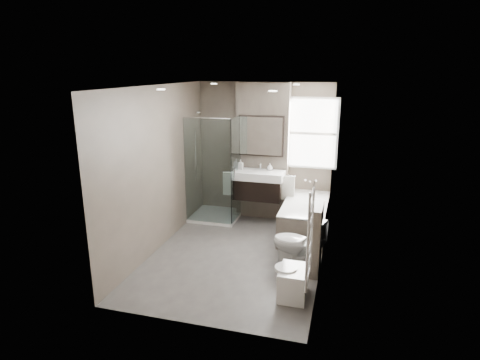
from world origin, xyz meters
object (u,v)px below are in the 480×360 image
(toilet, at_px, (298,244))
(bidet, at_px, (293,282))
(bathtub, at_px, (305,216))
(vanity, at_px, (258,185))

(toilet, bearing_deg, bidet, 16.43)
(bathtub, relative_size, bidet, 3.17)
(bidet, bearing_deg, toilet, 93.23)
(bathtub, bearing_deg, bidet, -87.58)
(toilet, xyz_separation_m, bidet, (0.04, -0.79, -0.18))
(vanity, xyz_separation_m, bathtub, (0.92, -0.33, -0.43))
(vanity, height_order, bathtub, vanity)
(bidet, bearing_deg, vanity, 112.59)
(vanity, xyz_separation_m, bidet, (1.01, -2.44, -0.54))
(bathtub, bearing_deg, vanity, 160.63)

